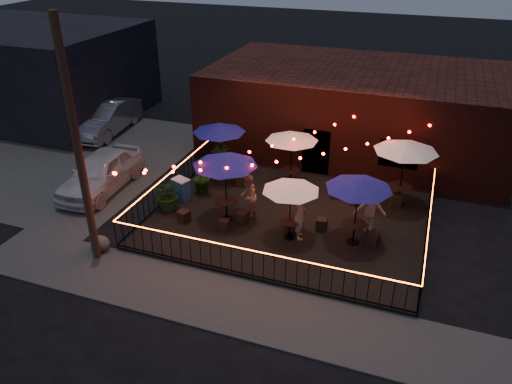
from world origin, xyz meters
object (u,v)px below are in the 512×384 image
utility_pole (78,149)px  cafe_table_0 (225,161)px  cafe_table_1 (219,129)px  cafe_table_4 (359,185)px  cafe_table_5 (406,147)px  cafe_table_2 (291,187)px  boulder (100,243)px  cooler (181,189)px  cafe_table_3 (292,137)px

utility_pole → cafe_table_0: size_ratio=2.81×
cafe_table_1 → cafe_table_4: (6.41, -3.12, 0.00)m
cafe_table_4 → cafe_table_5: size_ratio=0.92×
cafe_table_4 → cafe_table_5: (1.19, 3.30, 0.19)m
utility_pole → cafe_table_4: bearing=24.7°
utility_pole → cafe_table_1: size_ratio=2.76×
cafe_table_0 → cafe_table_2: 2.64m
cafe_table_0 → boulder: size_ratio=3.59×
cafe_table_5 → cooler: (-8.30, -2.52, -2.01)m
cafe_table_4 → utility_pole: bearing=-155.3°
utility_pole → cafe_table_2: bearing=28.8°
cooler → cafe_table_4: bearing=13.8°
cafe_table_4 → cafe_table_0: bearing=-179.1°
cafe_table_1 → cafe_table_2: bearing=-40.4°
cafe_table_1 → cafe_table_3: bearing=5.4°
cafe_table_4 → cooler: bearing=173.7°
cafe_table_5 → cafe_table_4: bearing=-109.8°
cafe_table_0 → cafe_table_3: (1.46, 3.49, -0.20)m
cafe_table_1 → utility_pole: bearing=-103.2°
utility_pole → cafe_table_3: (4.70, 7.10, -1.65)m
cafe_table_5 → cooler: 8.90m
cafe_table_3 → cooler: cafe_table_3 is taller
cafe_table_3 → cafe_table_4: size_ratio=1.16×
cafe_table_4 → cafe_table_3: bearing=134.1°
cafe_table_3 → utility_pole: bearing=-123.5°
cafe_table_0 → cooler: cafe_table_0 is taller
cafe_table_3 → boulder: bearing=-125.7°
cafe_table_1 → cafe_table_5: size_ratio=1.08×
utility_pole → cafe_table_4: (8.01, 3.68, -1.58)m
utility_pole → cafe_table_1: (1.60, 6.80, -1.58)m
cafe_table_4 → cafe_table_5: 3.51m
boulder → cafe_table_3: bearing=54.3°
cafe_table_0 → cafe_table_1: (-1.64, 3.19, -0.13)m
cafe_table_2 → cafe_table_3: (-1.12, 3.89, 0.19)m
cafe_table_0 → cafe_table_2: size_ratio=1.21×
utility_pole → cafe_table_2: utility_pole is taller
utility_pole → boulder: bearing=108.1°
utility_pole → cafe_table_3: bearing=56.5°
cafe_table_4 → cafe_table_1: bearing=154.0°
cafe_table_0 → cafe_table_5: (5.96, 3.37, 0.06)m
boulder → cafe_table_4: bearing=22.1°
utility_pole → cafe_table_4: size_ratio=3.21×
cooler → cafe_table_3: bearing=54.8°
cafe_table_2 → cafe_table_5: size_ratio=0.87×
cafe_table_3 → cafe_table_4: (3.31, -3.41, 0.07)m
utility_pole → boulder: size_ratio=10.10×
cooler → cafe_table_0: bearing=0.1°
cafe_table_2 → cafe_table_5: cafe_table_5 is taller
cafe_table_5 → boulder: size_ratio=3.40×
cafe_table_3 → boulder: size_ratio=3.64×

